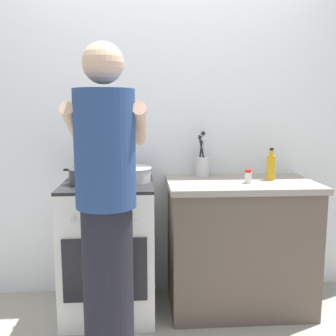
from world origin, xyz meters
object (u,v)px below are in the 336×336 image
at_px(person, 107,214).
at_px(utensil_crock, 202,164).
at_px(spice_bottle, 248,177).
at_px(oil_bottle, 271,167).
at_px(stove_range, 109,248).
at_px(pot, 85,176).
at_px(mixing_bowl, 129,173).

bearing_deg(person, utensil_crock, 53.50).
bearing_deg(spice_bottle, oil_bottle, 28.59).
distance_m(stove_range, person, 0.75).
bearing_deg(spice_bottle, pot, 178.12).
distance_m(pot, utensil_crock, 0.84).
bearing_deg(stove_range, mixing_bowl, 19.18).
bearing_deg(stove_range, spice_bottle, -4.05).
xyz_separation_m(mixing_bowl, person, (-0.09, -0.68, -0.09)).
height_order(spice_bottle, oil_bottle, oil_bottle).
bearing_deg(utensil_crock, stove_range, -162.68).
distance_m(mixing_bowl, spice_bottle, 0.80).
bearing_deg(person, stove_range, 94.48).
xyz_separation_m(pot, mixing_bowl, (0.28, 0.08, 0.00)).
relative_size(mixing_bowl, utensil_crock, 0.94).
bearing_deg(oil_bottle, mixing_bowl, 179.25).
xyz_separation_m(utensil_crock, spice_bottle, (0.26, -0.27, -0.05)).
distance_m(pot, oil_bottle, 1.26).
distance_m(stove_range, utensil_crock, 0.88).
bearing_deg(person, mixing_bowl, 82.33).
relative_size(pot, mixing_bowl, 0.89).
bearing_deg(person, oil_bottle, 31.86).
xyz_separation_m(stove_range, person, (0.05, -0.63, 0.41)).
bearing_deg(pot, stove_range, 12.38).
height_order(stove_range, person, person).
bearing_deg(utensil_crock, spice_bottle, -46.22).
distance_m(mixing_bowl, oil_bottle, 0.98).
relative_size(stove_range, pot, 3.28).
bearing_deg(oil_bottle, pot, -176.96).
bearing_deg(person, spice_bottle, 32.53).
relative_size(stove_range, utensil_crock, 2.74).
bearing_deg(stove_range, utensil_crock, 17.32).
bearing_deg(oil_bottle, utensil_crock, 159.05).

